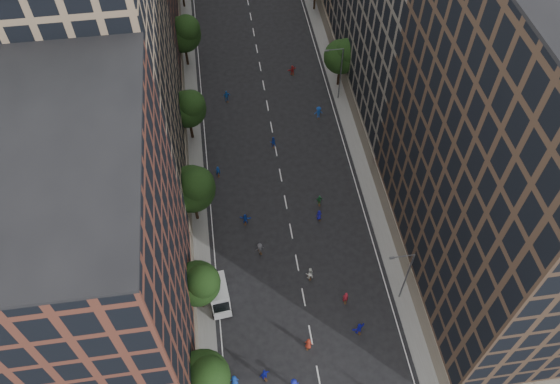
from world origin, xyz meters
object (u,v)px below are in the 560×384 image
(cargo_van, at_px, (219,294))
(streetlamp_far, at_px, (339,71))
(skater_0, at_px, (234,381))
(streetlamp_near, at_px, (405,274))

(cargo_van, bearing_deg, streetlamp_far, 51.51)
(skater_0, bearing_deg, streetlamp_near, -157.80)
(streetlamp_far, height_order, skater_0, streetlamp_far)
(streetlamp_far, height_order, cargo_van, streetlamp_far)
(cargo_van, bearing_deg, skater_0, -90.81)
(cargo_van, bearing_deg, streetlamp_near, -12.87)
(streetlamp_near, xyz_separation_m, streetlamp_far, (0.00, 33.00, 0.00))
(streetlamp_near, height_order, streetlamp_far, same)
(streetlamp_near, xyz_separation_m, skater_0, (-18.87, -7.05, -4.25))
(streetlamp_near, distance_m, cargo_van, 20.21)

